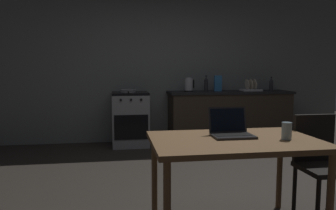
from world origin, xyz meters
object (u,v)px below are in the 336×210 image
at_px(chair, 320,159).
at_px(bottle, 271,84).
at_px(stove_oven, 130,119).
at_px(cereal_box, 218,83).
at_px(dining_table, 234,148).
at_px(electric_kettle, 189,85).
at_px(laptop, 231,130).
at_px(bottle_b, 206,84).
at_px(drinking_glass, 287,131).
at_px(dish_rack, 251,88).
at_px(frying_pan, 128,91).

bearing_deg(chair, bottle, 53.18).
distance_m(stove_oven, bottle, 2.55).
bearing_deg(cereal_box, dining_table, -105.51).
height_order(electric_kettle, bottle, bottle).
height_order(laptop, cereal_box, cereal_box).
xyz_separation_m(laptop, bottle_b, (0.65, 3.05, 0.25)).
distance_m(drinking_glass, cereal_box, 3.22).
height_order(stove_oven, cereal_box, cereal_box).
relative_size(bottle, bottle_b, 0.91).
xyz_separation_m(laptop, drinking_glass, (0.37, -0.18, 0.02)).
bearing_deg(drinking_glass, cereal_box, 81.47).
bearing_deg(electric_kettle, bottle_b, 13.65).
bearing_deg(dish_rack, bottle_b, 174.26).
height_order(laptop, bottle, bottle).
height_order(laptop, dish_rack, dish_rack).
relative_size(electric_kettle, drinking_glass, 1.83).
relative_size(electric_kettle, cereal_box, 0.87).
relative_size(stove_oven, electric_kettle, 3.76).
bearing_deg(laptop, bottle, 57.06).
bearing_deg(laptop, chair, 3.78).
bearing_deg(electric_kettle, dish_rack, 0.00).
xyz_separation_m(bottle, dish_rack, (-0.36, 0.05, -0.07)).
relative_size(stove_oven, bottle_b, 3.28).
relative_size(stove_oven, frying_pan, 2.07).
height_order(frying_pan, drinking_glass, frying_pan).
height_order(dish_rack, bottle_b, bottle_b).
xyz_separation_m(chair, bottle_b, (-0.19, 2.98, 0.53)).
relative_size(electric_kettle, dish_rack, 0.71).
height_order(bottle, bottle_b, bottle_b).
bearing_deg(drinking_glass, electric_kettle, 90.88).
bearing_deg(frying_pan, bottle_b, 4.51).
distance_m(laptop, dish_rack, 3.31).
bearing_deg(bottle_b, drinking_glass, -94.96).
bearing_deg(chair, laptop, 166.93).
distance_m(laptop, drinking_glass, 0.41).
distance_m(chair, bottle, 3.05).
distance_m(cereal_box, dish_rack, 0.61).
bearing_deg(dining_table, laptop, 83.83).
bearing_deg(dish_rack, laptop, -115.99).
xyz_separation_m(laptop, frying_pan, (-0.72, 2.94, 0.14)).
distance_m(frying_pan, cereal_box, 1.57).
relative_size(chair, bottle, 3.47).
distance_m(dining_table, drinking_glass, 0.41).
height_order(drinking_glass, cereal_box, cereal_box).
xyz_separation_m(stove_oven, electric_kettle, (1.00, 0.00, 0.57)).
relative_size(chair, drinking_glass, 6.66).
distance_m(bottle, bottle_b, 1.16).
xyz_separation_m(laptop, electric_kettle, (0.32, 2.97, 0.23)).
bearing_deg(bottle_b, electric_kettle, -166.35).
height_order(stove_oven, bottle_b, bottle_b).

